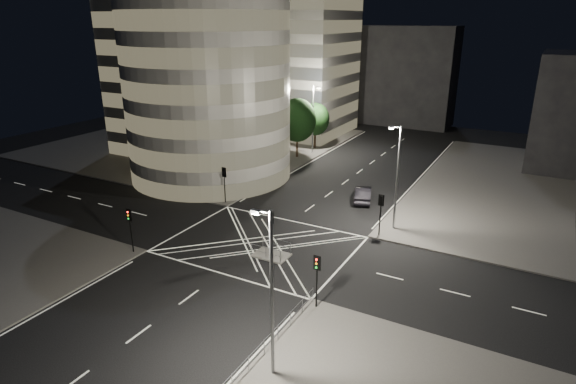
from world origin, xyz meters
The scene contains 24 objects.
ground centered at (0.00, 0.00, 0.00)m, with size 120.00×120.00×0.00m, color black.
sidewalk_far_left centered at (-29.00, 27.00, 0.07)m, with size 42.00×42.00×0.15m, color #575452.
central_island centered at (2.00, -1.50, 0.07)m, with size 3.00×2.00×0.15m, color slate.
office_tower_curved centered at (-20.74, 18.74, 12.65)m, with size 30.00×29.00×27.20m.
office_block_rear centered at (-22.00, 42.00, 11.15)m, with size 24.00×16.00×22.00m, color #9B9992.
building_far_end centered at (-4.00, 58.00, 9.00)m, with size 18.00×8.00×18.00m, color black.
tree_a centered at (-10.50, 9.00, 4.38)m, with size 3.99×3.99×6.53m.
tree_b centered at (-10.50, 15.00, 5.25)m, with size 4.50×4.50×7.70m.
tree_c centered at (-10.50, 21.00, 4.59)m, with size 3.66×3.66×6.56m.
tree_d centered at (-10.50, 27.00, 5.54)m, with size 5.44×5.44×8.52m.
tree_e centered at (-10.50, 33.00, 4.63)m, with size 4.36×4.36×7.00m.
traffic_signal_fl centered at (-8.80, 6.80, 2.91)m, with size 0.55×0.22×4.00m.
traffic_signal_nl centered at (-8.80, -6.80, 2.91)m, with size 0.55×0.22×4.00m.
traffic_signal_fr centered at (8.80, 6.80, 2.91)m, with size 0.55×0.22×4.00m.
traffic_signal_nr centered at (8.80, -6.80, 2.91)m, with size 0.55×0.22×4.00m.
traffic_signal_island centered at (2.00, -1.50, 2.91)m, with size 0.55×0.22×4.00m.
street_lamp_left_near centered at (-9.44, 12.00, 5.54)m, with size 1.25×0.25×10.00m.
street_lamp_left_far centered at (-9.44, 30.00, 5.54)m, with size 1.25×0.25×10.00m.
street_lamp_right_far centered at (9.44, 9.00, 5.54)m, with size 1.25×0.25×10.00m.
street_lamp_right_near centered at (9.44, -14.00, 5.54)m, with size 1.25×0.25×10.00m.
railing_near_right centered at (8.30, -12.15, 0.70)m, with size 0.06×11.70×1.10m, color slate.
railing_island_south centered at (2.00, -2.40, 0.70)m, with size 2.80×0.06×1.10m, color slate.
railing_island_north centered at (2.00, -0.60, 0.70)m, with size 2.80×0.06×1.10m, color slate.
sedan centered at (4.21, 14.85, 0.83)m, with size 1.75×5.02×1.65m, color black.
Camera 1 is at (21.04, -33.23, 19.26)m, focal length 30.00 mm.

